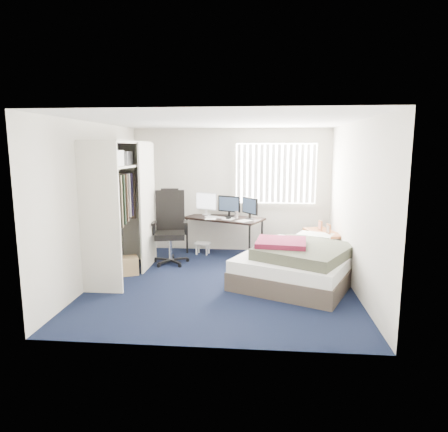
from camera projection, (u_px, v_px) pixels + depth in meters
name	position (u px, v px, depth m)	size (l,w,h in m)	color
ground	(222.00, 282.00, 6.34)	(4.20, 4.20, 0.00)	black
room_shell	(222.00, 188.00, 6.08)	(4.20, 4.20, 4.20)	silver
window_assembly	(276.00, 174.00, 7.99)	(1.72, 0.09, 1.32)	white
closet	(121.00, 195.00, 6.52)	(0.64, 1.84, 2.22)	beige
desk	(225.00, 216.00, 7.93)	(1.67, 1.25, 1.21)	black
office_chair	(170.00, 234.00, 7.40)	(0.74, 0.74, 1.37)	black
footstool	(203.00, 245.00, 8.01)	(0.32, 0.27, 0.24)	white
nightstand	(323.00, 235.00, 7.29)	(0.68, 0.96, 0.78)	brown
bed	(300.00, 262.00, 6.40)	(2.35, 2.62, 0.70)	#41362E
pine_box	(126.00, 266.00, 6.73)	(0.39, 0.30, 0.30)	#A38E51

